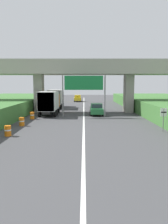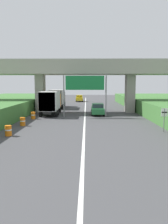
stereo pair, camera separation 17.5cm
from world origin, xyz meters
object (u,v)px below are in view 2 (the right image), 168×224
(truck_black, at_px, (58,98))
(construction_barrel_5, at_px, (33,115))
(car_green, at_px, (98,109))
(car_yellow, at_px, (79,98))
(truck_orange, at_px, (51,102))
(overhead_highway_sign, at_px, (85,86))
(construction_barrel_3, at_px, (8,131))
(speed_limit_sign, at_px, (164,116))
(construction_barrel_4, at_px, (23,121))

(truck_black, height_order, construction_barrel_5, truck_black)
(car_green, bearing_deg, truck_black, 124.03)
(car_green, bearing_deg, car_yellow, 97.30)
(truck_orange, bearing_deg, car_yellow, 82.83)
(overhead_highway_sign, relative_size, truck_orange, 0.81)
(truck_orange, xyz_separation_m, car_yellow, (3.36, 26.69, -1.08))
(construction_barrel_3, bearing_deg, car_yellow, 83.15)
(speed_limit_sign, relative_size, construction_barrel_3, 2.48)
(speed_limit_sign, height_order, construction_barrel_4, speed_limit_sign)
(truck_orange, relative_size, car_yellow, 1.78)
(truck_black, relative_size, construction_barrel_5, 8.11)
(overhead_highway_sign, height_order, construction_barrel_3, overhead_highway_sign)
(speed_limit_sign, bearing_deg, construction_barrel_3, -173.05)
(truck_orange, bearing_deg, truck_black, 91.40)
(overhead_highway_sign, relative_size, speed_limit_sign, 2.64)
(overhead_highway_sign, xyz_separation_m, speed_limit_sign, (7.40, -9.82, -2.76))
(truck_orange, distance_m, car_green, 6.92)
(construction_barrel_5, bearing_deg, overhead_highway_sign, 15.40)
(overhead_highway_sign, xyz_separation_m, car_green, (1.83, 1.95, -3.38))
(car_yellow, xyz_separation_m, construction_barrel_3, (-4.87, -40.53, -0.40))
(truck_black, bearing_deg, overhead_highway_sign, -67.11)
(overhead_highway_sign, bearing_deg, construction_barrel_4, -134.87)
(overhead_highway_sign, bearing_deg, construction_barrel_3, -119.47)
(car_yellow, xyz_separation_m, construction_barrel_4, (-5.00, -35.69, -0.40))
(construction_barrel_4, height_order, construction_barrel_5, same)
(truck_orange, xyz_separation_m, construction_barrel_5, (-1.65, -4.15, -1.47))
(truck_orange, relative_size, construction_barrel_3, 8.11)
(overhead_highway_sign, xyz_separation_m, construction_barrel_4, (-6.64, -6.67, -3.78))
(overhead_highway_sign, distance_m, construction_barrel_3, 13.76)
(construction_barrel_3, bearing_deg, truck_orange, 83.76)
(truck_black, relative_size, car_yellow, 1.78)
(construction_barrel_4, bearing_deg, truck_black, 85.80)
(construction_barrel_3, xyz_separation_m, construction_barrel_4, (-0.13, 4.84, 0.00))
(overhead_highway_sign, bearing_deg, car_yellow, 93.23)
(overhead_highway_sign, height_order, speed_limit_sign, overhead_highway_sign)
(truck_orange, distance_m, construction_barrel_3, 14.00)
(truck_orange, distance_m, construction_barrel_5, 4.70)
(car_green, bearing_deg, construction_barrel_4, -134.51)
(speed_limit_sign, height_order, car_green, speed_limit_sign)
(truck_black, distance_m, car_green, 12.68)
(truck_black, height_order, construction_barrel_3, truck_black)
(construction_barrel_3, relative_size, construction_barrel_5, 1.00)
(overhead_highway_sign, height_order, truck_black, overhead_highway_sign)
(speed_limit_sign, xyz_separation_m, truck_orange, (-12.40, 12.14, 0.46))
(truck_orange, bearing_deg, construction_barrel_5, -111.65)
(truck_orange, bearing_deg, overhead_highway_sign, -24.93)
(speed_limit_sign, bearing_deg, overhead_highway_sign, 127.00)
(car_yellow, bearing_deg, construction_barrel_3, -96.85)
(car_green, distance_m, car_yellow, 27.29)
(truck_black, distance_m, car_yellow, 17.02)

